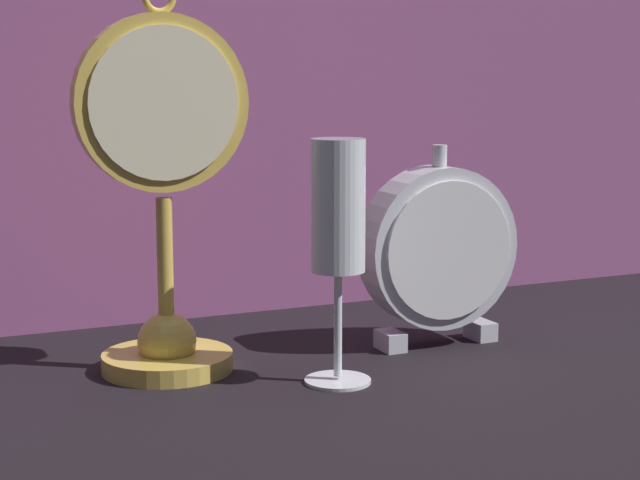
{
  "coord_description": "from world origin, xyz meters",
  "views": [
    {
      "loc": [
        -0.37,
        -0.75,
        0.26
      ],
      "look_at": [
        0.0,
        0.08,
        0.12
      ],
      "focal_mm": 60.0,
      "sensor_mm": 36.0,
      "label": 1
    }
  ],
  "objects": [
    {
      "name": "mantel_clock_silver",
      "position": [
        0.14,
        0.12,
        0.09
      ],
      "size": [
        0.15,
        0.04,
        0.19
      ],
      "color": "silver",
      "rests_on": "ground_plane"
    },
    {
      "name": "champagne_flute",
      "position": [
        0.0,
        0.04,
        0.14
      ],
      "size": [
        0.06,
        0.06,
        0.21
      ],
      "color": "silver",
      "rests_on": "ground_plane"
    },
    {
      "name": "pocket_watch_on_stand",
      "position": [
        -0.12,
        0.14,
        0.14
      ],
      "size": [
        0.15,
        0.12,
        0.34
      ],
      "color": "gold",
      "rests_on": "ground_plane"
    },
    {
      "name": "ground_plane",
      "position": [
        0.0,
        0.0,
        0.0
      ],
      "size": [
        4.0,
        4.0,
        0.0
      ],
      "primitive_type": "plane",
      "color": "black"
    },
    {
      "name": "fabric_backdrop_drape",
      "position": [
        0.0,
        0.33,
        0.32
      ],
      "size": [
        1.55,
        0.01,
        0.64
      ],
      "primitive_type": "cube",
      "color": "#8E4C7F",
      "rests_on": "ground_plane"
    }
  ]
}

